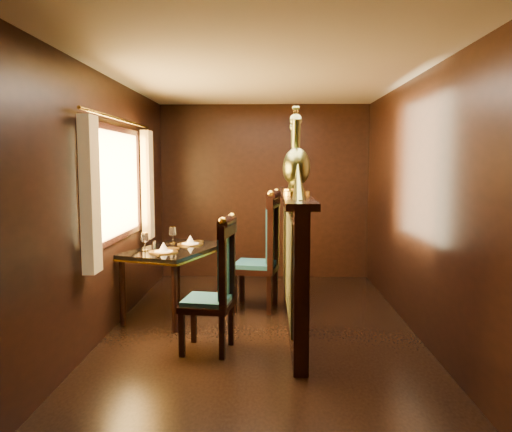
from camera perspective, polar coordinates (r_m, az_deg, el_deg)
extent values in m
plane|color=black|center=(5.01, 0.62, -13.31)|extent=(5.00, 5.00, 0.00)
cube|color=black|center=(7.24, 0.95, 2.79)|extent=(3.00, 0.04, 2.50)
cube|color=black|center=(2.26, -0.38, -4.32)|extent=(3.00, 0.04, 2.50)
cube|color=black|center=(5.00, -16.83, 1.09)|extent=(0.04, 5.00, 2.50)
cube|color=black|center=(4.95, 18.27, 1.00)|extent=(0.04, 5.00, 2.50)
cube|color=beige|center=(4.80, 0.65, 16.13)|extent=(3.00, 5.00, 0.04)
cube|color=#FFC672|center=(5.27, -15.83, 3.54)|extent=(0.01, 1.70, 1.05)
cube|color=gold|center=(4.32, -18.42, 2.31)|extent=(0.10, 0.22, 1.30)
cube|color=gold|center=(6.18, -12.29, 3.49)|extent=(0.10, 0.22, 1.30)
cylinder|color=gold|center=(5.26, -15.23, 10.59)|extent=(0.03, 2.20, 0.03)
cube|color=black|center=(5.13, 4.33, -5.32)|extent=(0.12, 2.60, 1.30)
cube|color=#383E1C|center=(5.12, 3.60, -4.77)|extent=(0.02, 2.20, 0.95)
cube|color=black|center=(5.04, 4.39, 2.28)|extent=(0.26, 2.70, 0.06)
cube|color=black|center=(5.55, -9.17, -3.83)|extent=(1.11, 1.40, 0.04)
cube|color=gold|center=(5.56, -9.16, -4.13)|extent=(1.13, 1.43, 0.02)
cylinder|color=black|center=(5.34, -15.02, -8.48)|extent=(0.06, 0.06, 0.68)
cylinder|color=black|center=(5.01, -9.26, -9.32)|extent=(0.06, 0.06, 0.68)
cylinder|color=black|center=(6.24, -8.98, -6.26)|extent=(0.06, 0.06, 0.68)
cylinder|color=black|center=(5.96, -3.83, -6.78)|extent=(0.06, 0.06, 0.68)
cylinder|color=orange|center=(5.29, -10.51, -4.05)|extent=(0.30, 0.30, 0.01)
cone|color=white|center=(5.28, -10.53, -3.47)|extent=(0.11, 0.11, 0.10)
cylinder|color=orange|center=(5.75, -7.51, -3.21)|extent=(0.30, 0.30, 0.01)
cone|color=white|center=(5.74, -7.52, -2.67)|extent=(0.11, 0.11, 0.10)
cylinder|color=silver|center=(5.63, -11.65, -3.22)|extent=(0.03, 0.03, 0.06)
cylinder|color=silver|center=(5.72, -11.51, -3.07)|extent=(0.03, 0.03, 0.06)
cube|color=black|center=(4.49, -5.61, -10.13)|extent=(0.49, 0.49, 0.06)
cube|color=#123D51|center=(4.47, -5.62, -9.56)|extent=(0.44, 0.44, 0.05)
cube|color=#123D51|center=(4.36, -3.28, -5.74)|extent=(0.08, 0.34, 0.55)
cube|color=black|center=(4.44, -8.47, -13.31)|extent=(0.05, 0.05, 0.38)
cube|color=black|center=(4.35, -3.89, -13.69)|extent=(0.05, 0.05, 0.38)
cube|color=black|center=(4.76, -7.11, -11.95)|extent=(0.05, 0.05, 0.38)
cube|color=black|center=(4.68, -2.85, -12.25)|extent=(0.05, 0.05, 0.38)
sphere|color=gold|center=(4.12, -3.87, -0.56)|extent=(0.07, 0.07, 0.07)
sphere|color=gold|center=(4.46, -2.80, -0.05)|extent=(0.07, 0.07, 0.07)
cube|color=black|center=(5.71, -0.10, -6.05)|extent=(0.56, 0.56, 0.06)
cube|color=#123D51|center=(5.70, -0.10, -5.53)|extent=(0.50, 0.50, 0.05)
cube|color=#123D51|center=(5.60, 2.01, -2.08)|extent=(0.10, 0.38, 0.62)
cube|color=black|center=(5.62, -2.53, -8.84)|extent=(0.05, 0.05, 0.43)
cube|color=black|center=(5.54, 1.53, -9.05)|extent=(0.05, 0.05, 0.43)
cube|color=black|center=(6.00, -1.61, -7.89)|extent=(0.05, 0.05, 0.43)
cube|color=black|center=(5.93, 2.20, -8.07)|extent=(0.05, 0.05, 0.43)
sphere|color=gold|center=(5.36, 1.68, 2.59)|extent=(0.07, 0.07, 0.07)
sphere|color=gold|center=(5.76, 2.35, 2.82)|extent=(0.07, 0.07, 0.07)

